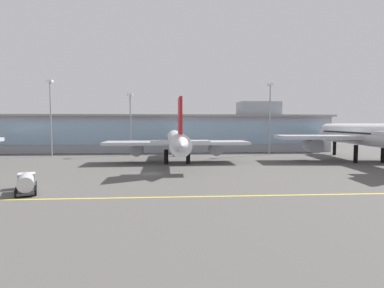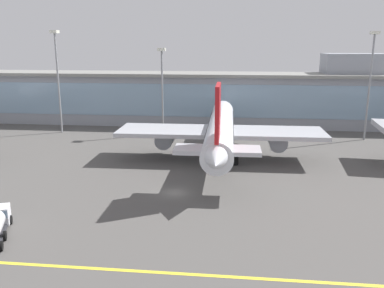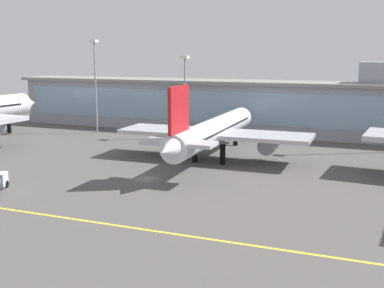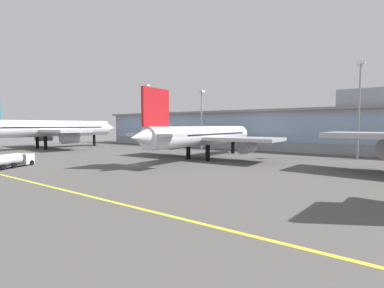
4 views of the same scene
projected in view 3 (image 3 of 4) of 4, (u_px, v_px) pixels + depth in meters
The scene contains 6 objects.
ground_plane at pixel (146, 179), 83.74m from camera, with size 184.06×184.06×0.00m, color #514F4C.
taxiway_centreline_stripe at pixel (70, 219), 63.63m from camera, with size 147.25×0.50×0.01m, color yellow.
terminal_building at pixel (242, 105), 131.87m from camera, with size 134.47×14.00×19.37m.
airliner_near_right at pixel (213, 131), 97.60m from camera, with size 39.29×51.34×16.27m.
apron_light_mast_west at pixel (95, 73), 129.59m from camera, with size 1.80×1.80×25.01m.
apron_light_mast_east at pixel (185, 84), 121.20m from camera, with size 1.80×1.80×20.89m.
Camera 3 is at (37.27, -72.54, 21.49)m, focal length 45.14 mm.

